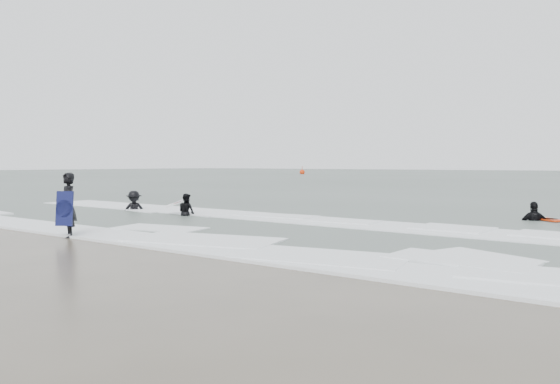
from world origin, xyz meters
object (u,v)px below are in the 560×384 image
Objects in this scene: surfer_wading at (187,217)px; surfer_breaker at (134,212)px; surfer_centre at (69,237)px; surfer_right_near at (534,222)px; buoy at (302,172)px.

surfer_wading is 3.54m from surfer_breaker.
surfer_centre is at bearing -99.08° from surfer_breaker.
surfer_centre is at bearing 25.10° from surfer_right_near.
surfer_right_near is (11.26, 6.25, 0.00)m from surfer_wading.
surfer_centre is 1.12× the size of buoy.
buoy reaches higher than surfer_right_near.
surfer_right_near is at bearing -144.96° from surfer_wading.
surfer_breaker is at bearing 146.50° from surfer_centre.
surfer_wading is 0.89× the size of buoy.
surfer_breaker is 1.07× the size of buoy.
buoy is (-55.98, 65.24, 0.42)m from surfer_right_near.
surfer_breaker reaches higher than surfer_wading.
surfer_centre is 0.98× the size of surfer_right_near.
surfer_breaker is at bearing -5.12° from surfer_right_near.
surfer_centre is 90.45m from buoy.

